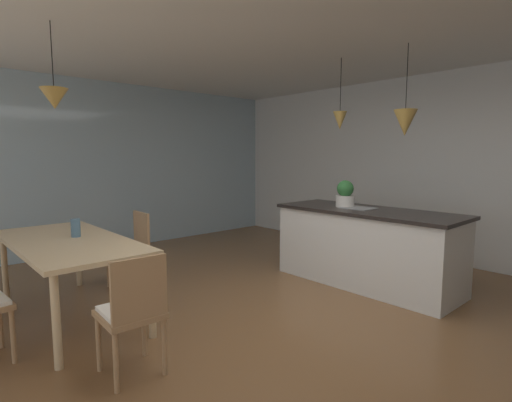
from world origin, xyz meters
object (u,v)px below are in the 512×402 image
(chair_far_left, at_px, (131,247))
(dining_table, at_px, (68,246))
(potted_plant_on_island, at_px, (345,194))
(kitchen_island, at_px, (366,246))
(vase_on_dining_table, at_px, (76,228))
(chair_kitchen_end, at_px, (133,310))

(chair_far_left, bearing_deg, dining_table, -61.55)
(dining_table, bearing_deg, potted_plant_on_island, 70.76)
(dining_table, relative_size, kitchen_island, 0.91)
(potted_plant_on_island, bearing_deg, kitchen_island, 0.00)
(vase_on_dining_table, bearing_deg, chair_kitchen_end, -4.04)
(chair_far_left, relative_size, vase_on_dining_table, 4.97)
(dining_table, xyz_separation_m, potted_plant_on_island, (1.02, 2.93, 0.37))
(chair_kitchen_end, bearing_deg, vase_on_dining_table, 175.96)
(dining_table, bearing_deg, kitchen_island, 65.43)
(chair_far_left, height_order, vase_on_dining_table, vase_on_dining_table)
(kitchen_island, xyz_separation_m, potted_plant_on_island, (-0.32, 0.00, 0.59))
(chair_far_left, xyz_separation_m, vase_on_dining_table, (0.37, -0.72, 0.37))
(kitchen_island, distance_m, vase_on_dining_table, 3.19)
(dining_table, height_order, chair_kitchen_end, chair_kitchen_end)
(kitchen_island, bearing_deg, potted_plant_on_island, 180.00)
(dining_table, xyz_separation_m, chair_far_left, (-0.44, 0.82, -0.21))
(dining_table, bearing_deg, chair_far_left, 118.45)
(chair_kitchen_end, xyz_separation_m, kitchen_island, (-0.02, 2.93, -0.01))
(chair_far_left, relative_size, potted_plant_on_island, 2.66)
(dining_table, distance_m, kitchen_island, 3.23)
(chair_far_left, distance_m, chair_kitchen_end, 1.98)
(kitchen_island, bearing_deg, vase_on_dining_table, -116.46)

